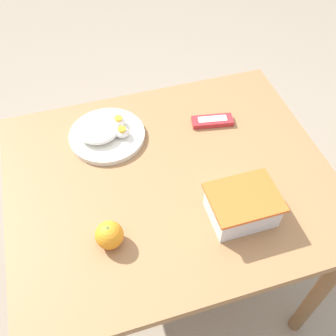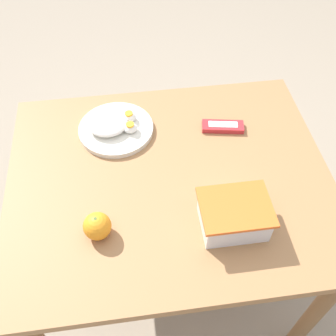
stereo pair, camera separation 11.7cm
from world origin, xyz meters
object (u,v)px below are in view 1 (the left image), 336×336
object	(u,v)px
food_container	(242,207)
rice_plate	(105,133)
orange_fruit	(109,235)
candy_bar	(212,121)

from	to	relation	value
food_container	rice_plate	bearing A→B (deg)	-53.24
orange_fruit	rice_plate	bearing A→B (deg)	-99.16
rice_plate	candy_bar	distance (m)	0.36
orange_fruit	candy_bar	world-z (taller)	orange_fruit
food_container	candy_bar	size ratio (longest dim) A/B	1.30
rice_plate	candy_bar	xyz separation A→B (m)	(-0.36, 0.04, -0.01)
food_container	candy_bar	world-z (taller)	food_container
candy_bar	rice_plate	bearing A→B (deg)	-5.81
orange_fruit	rice_plate	distance (m)	0.39
food_container	rice_plate	distance (m)	0.50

